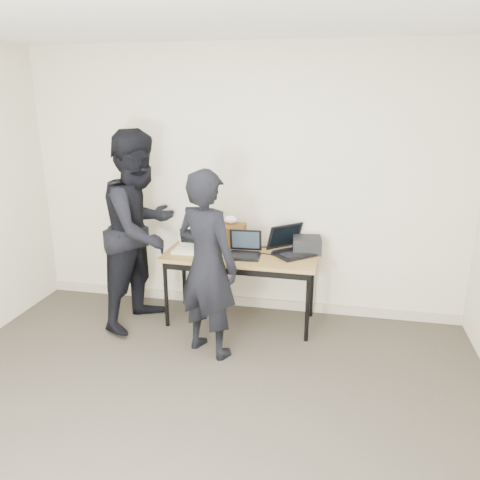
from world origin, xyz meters
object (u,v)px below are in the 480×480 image
(leather_satchel, at_px, (228,234))
(laptop_right, at_px, (291,247))
(equipment_box, at_px, (307,245))
(person_typist, at_px, (207,265))
(laptop_center, at_px, (244,250))
(desk, at_px, (240,260))
(person_observer, at_px, (141,230))
(laptop_beige, at_px, (189,247))

(leather_satchel, bearing_deg, laptop_right, -9.83)
(equipment_box, xyz_separation_m, person_typist, (-0.79, -0.81, 0.03))
(leather_satchel, xyz_separation_m, equipment_box, (0.81, -0.04, -0.05))
(laptop_center, height_order, person_typist, person_typist)
(desk, bearing_deg, laptop_center, -26.64)
(leather_satchel, relative_size, person_typist, 0.22)
(desk, distance_m, equipment_box, 0.67)
(desk, distance_m, person_typist, 0.66)
(laptop_right, distance_m, equipment_box, 0.16)
(desk, height_order, person_typist, person_typist)
(desk, relative_size, person_observer, 0.79)
(laptop_beige, xyz_separation_m, equipment_box, (1.16, 0.19, 0.03))
(person_observer, bearing_deg, laptop_beige, -51.58)
(laptop_beige, height_order, leather_satchel, leather_satchel)
(person_typist, bearing_deg, equipment_box, -109.71)
(laptop_beige, relative_size, leather_satchel, 0.77)
(laptop_center, xyz_separation_m, person_typist, (-0.21, -0.60, 0.05))
(laptop_right, height_order, equipment_box, laptop_right)
(laptop_beige, height_order, person_observer, person_observer)
(leather_satchel, bearing_deg, person_typist, -90.03)
(person_observer, bearing_deg, desk, -64.02)
(laptop_beige, distance_m, person_typist, 0.73)
(laptop_beige, height_order, laptop_right, laptop_right)
(laptop_beige, bearing_deg, person_observer, -155.77)
(laptop_beige, relative_size, person_typist, 0.17)
(person_typist, xyz_separation_m, person_observer, (-0.78, 0.45, 0.13))
(laptop_right, bearing_deg, person_typist, -172.09)
(laptop_center, bearing_deg, laptop_beige, 173.86)
(person_observer, bearing_deg, person_typist, -104.30)
(desk, xyz_separation_m, person_typist, (-0.16, -0.62, 0.17))
(person_typist, bearing_deg, leather_satchel, -64.29)
(laptop_center, relative_size, laptop_right, 0.63)
(equipment_box, relative_size, person_observer, 0.14)
(laptop_right, relative_size, person_observer, 0.27)
(leather_satchel, bearing_deg, laptop_beige, -148.62)
(leather_satchel, distance_m, person_typist, 0.85)
(person_observer, bearing_deg, leather_satchel, -46.73)
(laptop_right, relative_size, person_typist, 0.32)
(laptop_center, relative_size, person_observer, 0.17)
(laptop_beige, distance_m, laptop_right, 1.02)
(laptop_center, height_order, leather_satchel, leather_satchel)
(laptop_beige, bearing_deg, leather_satchel, 34.34)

